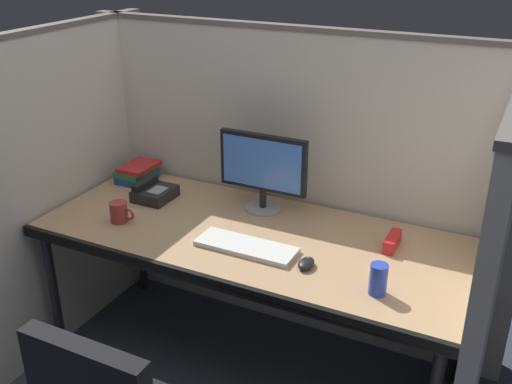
# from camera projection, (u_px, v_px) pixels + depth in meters

# --- Properties ---
(cubicle_partition_rear) EXTENTS (2.21, 0.06, 1.57)m
(cubicle_partition_rear) POSITION_uv_depth(u_px,v_px,m) (291.00, 187.00, 2.93)
(cubicle_partition_rear) COLOR beige
(cubicle_partition_rear) RESTS_ON ground
(cubicle_partition_left) EXTENTS (0.06, 1.41, 1.57)m
(cubicle_partition_left) POSITION_uv_depth(u_px,v_px,m) (61.00, 191.00, 2.89)
(cubicle_partition_left) COLOR beige
(cubicle_partition_left) RESTS_ON ground
(cubicle_partition_right) EXTENTS (0.06, 1.41, 1.57)m
(cubicle_partition_right) POSITION_uv_depth(u_px,v_px,m) (489.00, 292.00, 2.09)
(cubicle_partition_right) COLOR beige
(cubicle_partition_right) RESTS_ON ground
(desk) EXTENTS (1.90, 0.80, 0.74)m
(desk) POSITION_uv_depth(u_px,v_px,m) (250.00, 244.00, 2.60)
(desk) COLOR tan
(desk) RESTS_ON ground
(monitor_center) EXTENTS (0.43, 0.17, 0.37)m
(monitor_center) POSITION_uv_depth(u_px,v_px,m) (263.00, 167.00, 2.72)
(monitor_center) COLOR gray
(monitor_center) RESTS_ON desk
(keyboard_main) EXTENTS (0.43, 0.15, 0.02)m
(keyboard_main) POSITION_uv_depth(u_px,v_px,m) (246.00, 247.00, 2.46)
(keyboard_main) COLOR silver
(keyboard_main) RESTS_ON desk
(computer_mouse) EXTENTS (0.06, 0.10, 0.04)m
(computer_mouse) POSITION_uv_depth(u_px,v_px,m) (306.00, 263.00, 2.33)
(computer_mouse) COLOR black
(computer_mouse) RESTS_ON desk
(desk_phone) EXTENTS (0.17, 0.19, 0.09)m
(desk_phone) POSITION_uv_depth(u_px,v_px,m) (154.00, 192.00, 2.91)
(desk_phone) COLOR black
(desk_phone) RESTS_ON desk
(coffee_mug) EXTENTS (0.13, 0.08, 0.09)m
(coffee_mug) POSITION_uv_depth(u_px,v_px,m) (119.00, 212.00, 2.68)
(coffee_mug) COLOR #993333
(coffee_mug) RESTS_ON desk
(soda_can) EXTENTS (0.07, 0.07, 0.12)m
(soda_can) POSITION_uv_depth(u_px,v_px,m) (378.00, 279.00, 2.14)
(soda_can) COLOR #263FB2
(soda_can) RESTS_ON desk
(book_stack) EXTENTS (0.17, 0.21, 0.09)m
(book_stack) POSITION_uv_depth(u_px,v_px,m) (138.00, 172.00, 3.12)
(book_stack) COLOR #1E478C
(book_stack) RESTS_ON desk
(red_stapler) EXTENTS (0.04, 0.15, 0.06)m
(red_stapler) POSITION_uv_depth(u_px,v_px,m) (392.00, 241.00, 2.47)
(red_stapler) COLOR red
(red_stapler) RESTS_ON desk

